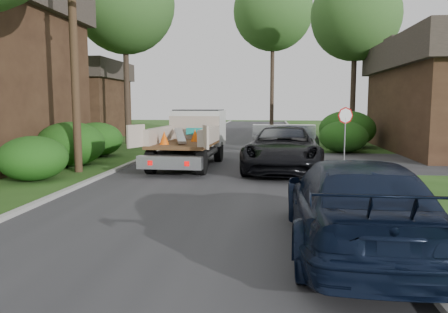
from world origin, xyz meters
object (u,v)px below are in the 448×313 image
utility_pole (74,35)px  house_left_far (73,98)px  flatbed_truck (194,135)px  tree_left_far (125,4)px  tree_center_far (273,11)px  stop_sign (345,123)px  black_pickup (284,148)px  navy_suv (355,205)px  tree_right_far (356,16)px

utility_pole → house_left_far: (-8.02, 17.02, -2.12)m
house_left_far → flatbed_truck: house_left_far is taller
tree_left_far → tree_center_far: tree_center_far is taller
stop_sign → black_pickup: (-2.80, -2.80, -0.90)m
utility_pole → navy_suv: bearing=-42.8°
flatbed_truck → utility_pole: bearing=-142.7°
black_pickup → navy_suv: (0.97, -9.41, -0.05)m
utility_pole → flatbed_truck: utility_pole is taller
flatbed_truck → house_left_far: bearing=132.8°
tree_right_far → tree_left_far: bearing=-168.7°
tree_left_far → tree_right_far: bearing=11.3°
house_left_far → tree_left_far: bearing=-39.8°
tree_right_far → stop_sign: bearing=-101.8°
flatbed_truck → navy_suv: flatbed_truck is taller
utility_pole → black_pickup: (7.88, 1.22, -4.30)m
tree_center_far → flatbed_truck: 24.51m
utility_pole → tree_left_far: bearing=99.5°
flatbed_truck → navy_suv: 12.00m
tree_left_far → tree_right_far: 15.31m
stop_sign → utility_pole: (-10.68, -4.02, 3.40)m
stop_sign → house_left_far: size_ratio=0.33×
tree_left_far → tree_center_far: bearing=53.8°
black_pickup → navy_suv: size_ratio=1.11×
utility_pole → flatbed_truck: (4.01, 2.78, -3.89)m
house_left_far → tree_center_far: bearing=27.3°
tree_right_far → black_pickup: tree_right_far is taller
tree_center_far → tree_right_far: bearing=-61.2°
black_pickup → utility_pole: bearing=-167.3°
tree_right_far → tree_center_far: (-5.50, 10.00, 2.50)m
utility_pole → navy_suv: (8.85, -8.19, -4.35)m
stop_sign → flatbed_truck: size_ratio=0.39×
tree_right_far → navy_suv: bearing=-100.1°
house_left_far → tree_right_far: 21.78m
black_pickup → navy_suv: bearing=-80.2°
house_left_far → tree_center_far: (15.50, 8.00, 7.93)m
tree_center_far → black_pickup: (0.40, -23.80, -10.11)m
tree_right_far → tree_center_far: bearing=118.8°
stop_sign → navy_suv: stop_sign is taller
stop_sign → tree_left_far: 16.65m
utility_pole → tree_left_far: (-2.02, 12.02, 3.81)m
house_left_far → flatbed_truck: bearing=-49.8°
tree_center_far → house_left_far: bearing=-152.7°
tree_left_far → flatbed_truck: (6.03, -9.24, -7.70)m
utility_pole → black_pickup: bearing=8.8°
tree_center_far → black_pickup: 25.86m
tree_left_far → flatbed_truck: 13.45m
utility_pole → tree_right_far: tree_right_far is taller
tree_right_far → navy_suv: size_ratio=2.02×
navy_suv → tree_right_far: bearing=-98.7°
house_left_far → navy_suv: 30.41m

